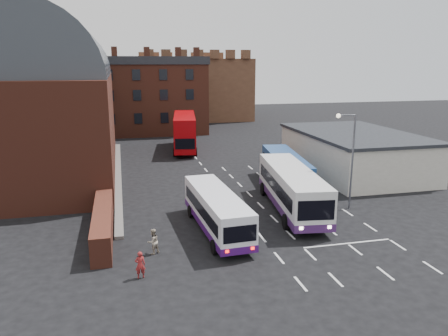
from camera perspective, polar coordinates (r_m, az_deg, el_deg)
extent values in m
plane|color=black|center=(30.04, 4.50, -8.47)|extent=(180.00, 180.00, 0.00)
cube|color=#602B1E|center=(48.33, -21.50, 5.21)|extent=(12.00, 28.00, 10.00)
cylinder|color=#1E2328|center=(47.94, -22.02, 11.12)|extent=(12.00, 26.00, 12.00)
cube|color=#602B1E|center=(30.31, -15.52, -6.92)|extent=(1.20, 10.00, 1.80)
cube|color=beige|center=(47.80, 16.61, 1.85)|extent=(10.00, 16.00, 4.00)
cube|color=#282B30|center=(47.44, 16.78, 4.33)|extent=(10.40, 16.40, 0.30)
cube|color=brown|center=(72.72, -11.42, 8.79)|extent=(22.00, 10.00, 11.00)
cube|color=brown|center=(93.76, -4.49, 10.34)|extent=(22.00, 22.00, 12.00)
cube|color=white|center=(29.76, -0.99, -5.37)|extent=(2.81, 10.13, 2.28)
cube|color=black|center=(29.72, -1.00, -5.12)|extent=(2.80, 8.94, 0.82)
cylinder|color=black|center=(32.81, -4.41, -5.68)|extent=(0.30, 0.92, 0.91)
cylinder|color=black|center=(26.70, -1.30, -10.29)|extent=(0.30, 0.92, 0.91)
cylinder|color=black|center=(33.33, -0.57, -5.33)|extent=(0.30, 0.92, 0.91)
cylinder|color=black|center=(27.34, 3.38, -9.72)|extent=(0.30, 0.92, 0.91)
cube|color=silver|center=(34.15, 8.84, -2.44)|extent=(4.30, 12.38, 2.75)
cube|color=black|center=(34.10, 8.85, -2.17)|extent=(4.20, 11.19, 0.99)
cylinder|color=black|center=(31.46, 12.98, -6.68)|extent=(0.45, 1.13, 1.10)
cylinder|color=black|center=(38.86, 9.13, -2.58)|extent=(0.45, 1.13, 1.10)
cylinder|color=black|center=(30.69, 8.08, -6.97)|extent=(0.45, 1.13, 1.10)
cylinder|color=black|center=(38.24, 5.13, -2.73)|extent=(0.45, 1.13, 1.10)
cube|color=navy|center=(40.87, 8.06, -0.03)|extent=(3.99, 11.11, 2.47)
cube|color=black|center=(40.83, 8.06, 0.17)|extent=(3.88, 9.93, 0.89)
cylinder|color=black|center=(38.27, 10.98, -3.01)|extent=(0.41, 1.02, 0.99)
cylinder|color=black|center=(45.08, 8.42, -0.37)|extent=(0.41, 1.02, 0.99)
cylinder|color=black|center=(37.66, 7.36, -3.14)|extent=(0.41, 1.02, 0.99)
cylinder|color=black|center=(44.56, 5.33, -0.45)|extent=(0.41, 1.02, 0.99)
cube|color=#9F0308|center=(57.49, -5.16, 4.87)|extent=(4.29, 11.92, 4.13)
cube|color=black|center=(57.58, -5.15, 4.30)|extent=(4.18, 10.74, 0.95)
cylinder|color=black|center=(54.22, -3.70, 2.15)|extent=(0.45, 1.09, 1.06)
cylinder|color=black|center=(61.92, -3.91, 3.58)|extent=(0.45, 1.09, 1.06)
cylinder|color=black|center=(54.21, -6.50, 2.09)|extent=(0.45, 1.09, 1.06)
cylinder|color=black|center=(61.92, -6.36, 3.53)|extent=(0.45, 1.09, 1.06)
cylinder|color=#55575E|center=(35.20, 16.40, 0.63)|extent=(0.15, 0.15, 7.41)
cylinder|color=#55575E|center=(34.41, 15.77, 6.66)|extent=(1.28, 0.39, 0.09)
sphere|color=#FFF2CC|center=(34.25, 14.72, 6.61)|extent=(0.33, 0.33, 0.33)
imported|color=maroon|center=(24.27, -10.89, -12.31)|extent=(0.58, 0.41, 1.52)
imported|color=#AFA18D|center=(26.96, -9.25, -9.45)|extent=(0.97, 0.92, 1.58)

